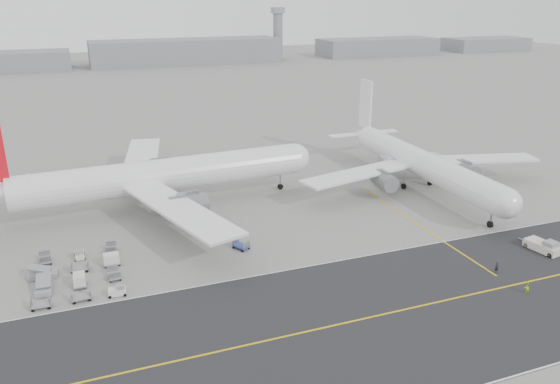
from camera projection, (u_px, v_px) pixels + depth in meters
name	position (u px, v px, depth m)	size (l,w,h in m)	color
ground	(273.00, 265.00, 84.38)	(700.00, 700.00, 0.00)	gray
taxiway	(358.00, 320.00, 70.26)	(220.00, 59.00, 0.03)	#272629
horizon_buildings	(170.00, 64.00, 322.72)	(520.00, 28.00, 28.00)	gray
control_tower	(278.00, 32.00, 344.81)	(7.00, 7.00, 31.25)	gray
airliner_a	(157.00, 176.00, 104.91)	(65.68, 64.82, 22.64)	white
airliner_b	(420.00, 162.00, 116.17)	(56.52, 57.14, 19.71)	white
pushback_tug	(544.00, 246.00, 88.74)	(3.62, 7.63, 2.15)	beige
jet_bridge	(411.00, 162.00, 122.46)	(15.22, 4.30, 5.69)	gray
gse_cluster	(80.00, 278.00, 80.68)	(17.47, 21.48, 2.01)	gray
stray_dolly	(241.00, 249.00, 89.85)	(1.65, 2.69, 1.65)	silver
ground_crew_a	(497.00, 268.00, 81.97)	(0.61, 0.40, 1.68)	black
ground_crew_b	(526.00, 287.00, 76.42)	(0.82, 0.64, 1.68)	#C7EB1B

